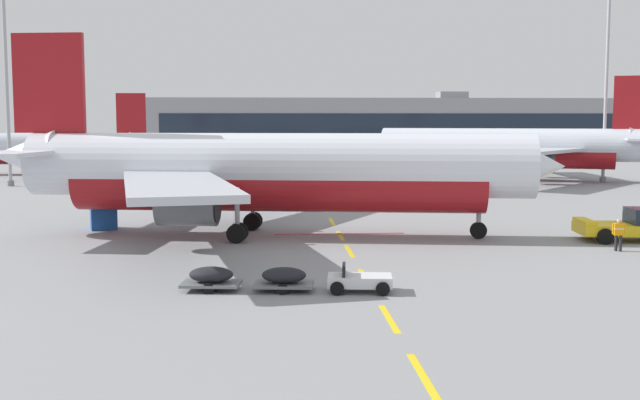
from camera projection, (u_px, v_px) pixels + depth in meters
name	position (u px, v px, depth m)	size (l,w,h in m)	color
ground	(576.00, 201.00, 67.51)	(400.00, 400.00, 0.00)	gray
apron_paint_markings	(323.00, 206.00, 63.74)	(8.00, 95.89, 0.01)	yellow
airliner_foreground	(268.00, 171.00, 46.99)	(34.79, 34.26, 12.20)	silver
pushback_tug	(635.00, 225.00, 45.48)	(6.22, 3.60, 2.08)	yellow
airliner_mid_left	(512.00, 147.00, 90.80)	(32.79, 31.42, 11.82)	silver
airliner_far_center	(41.00, 148.00, 101.24)	(29.75, 29.61, 10.44)	silver
fuel_service_truck	(400.00, 182.00, 67.65)	(4.07, 7.38, 3.14)	black
baggage_train	(285.00, 278.00, 32.10)	(8.70, 2.41, 1.14)	silver
ground_crew_worker	(619.00, 233.00, 41.83)	(0.68, 0.33, 1.73)	#232328
uld_cargo_container	(104.00, 217.00, 50.29)	(1.97, 1.94, 1.60)	#194C9E
apron_light_mast_near	(4.00, 19.00, 81.38)	(1.80, 1.80, 28.39)	slate
apron_light_mast_far	(607.00, 53.00, 86.88)	(1.80, 1.80, 22.91)	slate
terminal_satellite	(383.00, 126.00, 166.51)	(98.36, 24.98, 12.91)	gray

